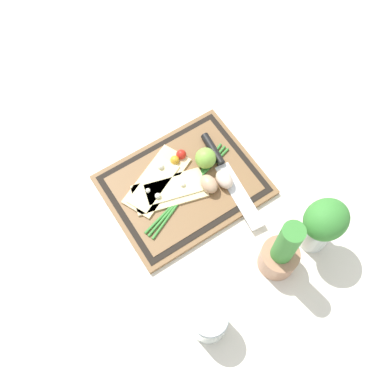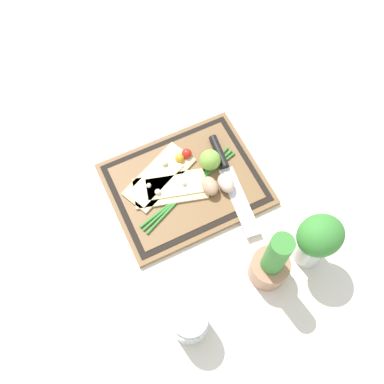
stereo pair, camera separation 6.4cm
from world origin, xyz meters
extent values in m
plane|color=silver|center=(0.00, 0.00, 0.00)|extent=(6.00, 6.00, 0.00)
cube|color=brown|center=(0.00, 0.00, 0.01)|extent=(0.40, 0.32, 0.01)
cube|color=black|center=(0.00, 0.00, 0.02)|extent=(0.38, 0.29, 0.00)
cube|color=brown|center=(0.00, 0.00, 0.02)|extent=(0.34, 0.26, 0.00)
cube|color=beige|center=(0.06, -0.04, 0.02)|extent=(0.22, 0.17, 0.01)
cube|color=beige|center=(0.07, -0.04, 0.03)|extent=(0.17, 0.12, 0.00)
sphere|color=silver|center=(0.03, -0.07, 0.03)|extent=(0.02, 0.02, 0.02)
sphere|color=silver|center=(0.09, -0.03, 0.03)|extent=(0.01, 0.01, 0.01)
cube|color=beige|center=(0.04, 0.00, 0.02)|extent=(0.21, 0.14, 0.01)
cube|color=beige|center=(0.03, 0.00, 0.03)|extent=(0.16, 0.10, 0.00)
sphere|color=silver|center=(0.08, 0.00, 0.03)|extent=(0.02, 0.02, 0.02)
sphere|color=silver|center=(0.01, 0.01, 0.03)|extent=(0.01, 0.01, 0.01)
cube|color=silver|center=(-0.10, 0.11, 0.02)|extent=(0.06, 0.21, 0.00)
cylinder|color=black|center=(-0.12, -0.04, 0.03)|extent=(0.03, 0.10, 0.02)
ellipsoid|color=tan|center=(-0.05, 0.05, 0.04)|extent=(0.04, 0.06, 0.04)
ellipsoid|color=beige|center=(-0.09, 0.06, 0.04)|extent=(0.04, 0.06, 0.04)
sphere|color=#7FB742|center=(-0.08, -0.02, 0.05)|extent=(0.06, 0.06, 0.06)
sphere|color=red|center=(-0.04, -0.07, 0.03)|extent=(0.03, 0.03, 0.03)
sphere|color=gold|center=(-0.01, -0.07, 0.03)|extent=(0.03, 0.03, 0.03)
cylinder|color=#388433|center=(0.00, 0.02, 0.02)|extent=(0.32, 0.09, 0.01)
cylinder|color=#388433|center=(0.00, 0.02, 0.02)|extent=(0.31, 0.12, 0.01)
cylinder|color=#388433|center=(0.00, 0.02, 0.02)|extent=(0.30, 0.14, 0.01)
cylinder|color=#AD7A5B|center=(-0.08, 0.30, 0.04)|extent=(0.09, 0.09, 0.08)
cylinder|color=#388433|center=(-0.08, 0.30, 0.13)|extent=(0.05, 0.05, 0.19)
cylinder|color=silver|center=(0.15, 0.34, 0.05)|extent=(0.08, 0.08, 0.10)
cylinder|color=#D16023|center=(0.15, 0.34, 0.02)|extent=(0.07, 0.07, 0.03)
cylinder|color=silver|center=(0.15, 0.34, 0.10)|extent=(0.08, 0.08, 0.01)
cylinder|color=silver|center=(-0.19, 0.31, 0.05)|extent=(0.07, 0.07, 0.10)
ellipsoid|color=#388433|center=(-0.19, 0.31, 0.14)|extent=(0.11, 0.10, 0.09)
camera|label=1|loc=(0.27, 0.45, 1.09)|focal=42.00mm
camera|label=2|loc=(0.22, 0.48, 1.09)|focal=42.00mm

